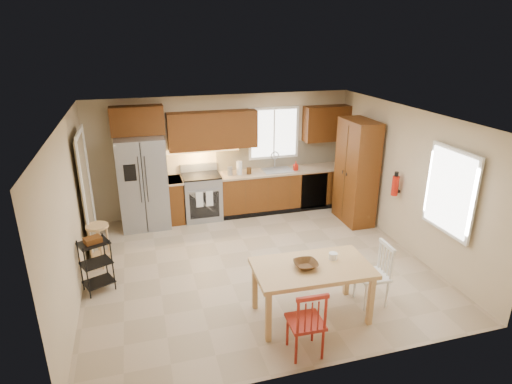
{
  "coord_description": "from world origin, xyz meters",
  "views": [
    {
      "loc": [
        -1.75,
        -6.09,
        3.67
      ],
      "look_at": [
        0.11,
        0.4,
        1.15
      ],
      "focal_mm": 30.0,
      "sensor_mm": 36.0,
      "label": 1
    }
  ],
  "objects_px": {
    "dining_table": "(311,292)",
    "chair_white": "(372,275)",
    "soap_bottle": "(296,166)",
    "range_stove": "(202,197)",
    "pantry": "(356,172)",
    "table_jar": "(333,258)",
    "fire_extinguisher": "(395,186)",
    "table_bowl": "(306,268)",
    "bar_stool": "(100,246)",
    "refrigerator": "(143,183)",
    "utility_cart": "(97,266)",
    "chair_red": "(306,320)"
  },
  "relations": [
    {
      "from": "pantry",
      "to": "fire_extinguisher",
      "type": "distance_m",
      "value": 1.07
    },
    {
      "from": "refrigerator",
      "to": "utility_cart",
      "type": "bearing_deg",
      "value": -109.99
    },
    {
      "from": "soap_bottle",
      "to": "utility_cart",
      "type": "xyz_separation_m",
      "value": [
        -3.98,
        -2.17,
        -0.58
      ]
    },
    {
      "from": "dining_table",
      "to": "chair_white",
      "type": "relative_size",
      "value": 1.7
    },
    {
      "from": "chair_red",
      "to": "utility_cart",
      "type": "relative_size",
      "value": 1.09
    },
    {
      "from": "soap_bottle",
      "to": "table_jar",
      "type": "xyz_separation_m",
      "value": [
        -0.81,
        -3.54,
        -0.2
      ]
    },
    {
      "from": "soap_bottle",
      "to": "dining_table",
      "type": "xyz_separation_m",
      "value": [
        -1.15,
        -3.64,
        -0.62
      ]
    },
    {
      "from": "fire_extinguisher",
      "to": "table_bowl",
      "type": "bearing_deg",
      "value": -144.87
    },
    {
      "from": "chair_white",
      "to": "table_jar",
      "type": "relative_size",
      "value": 6.89
    },
    {
      "from": "fire_extinguisher",
      "to": "utility_cart",
      "type": "xyz_separation_m",
      "value": [
        -5.13,
        -0.22,
        -0.68
      ]
    },
    {
      "from": "chair_red",
      "to": "refrigerator",
      "type": "bearing_deg",
      "value": 113.5
    },
    {
      "from": "refrigerator",
      "to": "pantry",
      "type": "xyz_separation_m",
      "value": [
        4.13,
        -0.93,
        0.14
      ]
    },
    {
      "from": "chair_white",
      "to": "pantry",
      "type": "bearing_deg",
      "value": -20.96
    },
    {
      "from": "range_stove",
      "to": "bar_stool",
      "type": "bearing_deg",
      "value": -142.37
    },
    {
      "from": "soap_bottle",
      "to": "dining_table",
      "type": "relative_size",
      "value": 0.12
    },
    {
      "from": "table_bowl",
      "to": "bar_stool",
      "type": "xyz_separation_m",
      "value": [
        -2.73,
        2.22,
        -0.4
      ]
    },
    {
      "from": "fire_extinguisher",
      "to": "chair_white",
      "type": "height_order",
      "value": "fire_extinguisher"
    },
    {
      "from": "chair_white",
      "to": "fire_extinguisher",
      "type": "bearing_deg",
      "value": -37.31
    },
    {
      "from": "pantry",
      "to": "table_bowl",
      "type": "distance_m",
      "value": 3.52
    },
    {
      "from": "soap_bottle",
      "to": "bar_stool",
      "type": "relative_size",
      "value": 0.26
    },
    {
      "from": "fire_extinguisher",
      "to": "range_stove",
      "type": "bearing_deg",
      "value": 147.38
    },
    {
      "from": "refrigerator",
      "to": "pantry",
      "type": "distance_m",
      "value": 4.23
    },
    {
      "from": "range_stove",
      "to": "bar_stool",
      "type": "relative_size",
      "value": 1.24
    },
    {
      "from": "refrigerator",
      "to": "chair_white",
      "type": "xyz_separation_m",
      "value": [
        2.98,
        -3.61,
        -0.45
      ]
    },
    {
      "from": "soap_bottle",
      "to": "bar_stool",
      "type": "xyz_separation_m",
      "value": [
        -3.98,
        -1.42,
        -0.62
      ]
    },
    {
      "from": "dining_table",
      "to": "table_jar",
      "type": "xyz_separation_m",
      "value": [
        0.34,
        0.1,
        0.42
      ]
    },
    {
      "from": "refrigerator",
      "to": "soap_bottle",
      "type": "bearing_deg",
      "value": -0.45
    },
    {
      "from": "soap_bottle",
      "to": "fire_extinguisher",
      "type": "bearing_deg",
      "value": -59.47
    },
    {
      "from": "chair_white",
      "to": "bar_stool",
      "type": "distance_m",
      "value": 4.36
    },
    {
      "from": "dining_table",
      "to": "chair_white",
      "type": "bearing_deg",
      "value": 5.2
    },
    {
      "from": "pantry",
      "to": "dining_table",
      "type": "bearing_deg",
      "value": -127.49
    },
    {
      "from": "chair_red",
      "to": "bar_stool",
      "type": "height_order",
      "value": "chair_red"
    },
    {
      "from": "soap_bottle",
      "to": "dining_table",
      "type": "bearing_deg",
      "value": -107.53
    },
    {
      "from": "soap_bottle",
      "to": "utility_cart",
      "type": "bearing_deg",
      "value": -151.35
    },
    {
      "from": "soap_bottle",
      "to": "chair_white",
      "type": "height_order",
      "value": "soap_bottle"
    },
    {
      "from": "range_stove",
      "to": "refrigerator",
      "type": "bearing_deg",
      "value": -177.01
    },
    {
      "from": "dining_table",
      "to": "utility_cart",
      "type": "bearing_deg",
      "value": 154.89
    },
    {
      "from": "table_jar",
      "to": "bar_stool",
      "type": "height_order",
      "value": "table_jar"
    },
    {
      "from": "soap_bottle",
      "to": "table_jar",
      "type": "bearing_deg",
      "value": -102.85
    },
    {
      "from": "pantry",
      "to": "table_bowl",
      "type": "relative_size",
      "value": 6.65
    },
    {
      "from": "range_stove",
      "to": "table_bowl",
      "type": "distance_m",
      "value": 3.82
    },
    {
      "from": "refrigerator",
      "to": "fire_extinguisher",
      "type": "height_order",
      "value": "refrigerator"
    },
    {
      "from": "fire_extinguisher",
      "to": "dining_table",
      "type": "bearing_deg",
      "value": -143.74
    },
    {
      "from": "table_bowl",
      "to": "pantry",
      "type": "bearing_deg",
      "value": 51.25
    },
    {
      "from": "pantry",
      "to": "table_bowl",
      "type": "xyz_separation_m",
      "value": [
        -2.2,
        -2.74,
        -0.28
      ]
    },
    {
      "from": "soap_bottle",
      "to": "chair_white",
      "type": "xyz_separation_m",
      "value": [
        -0.2,
        -3.59,
        -0.54
      ]
    },
    {
      "from": "refrigerator",
      "to": "chair_white",
      "type": "bearing_deg",
      "value": -50.45
    },
    {
      "from": "refrigerator",
      "to": "table_bowl",
      "type": "distance_m",
      "value": 4.14
    },
    {
      "from": "range_stove",
      "to": "pantry",
      "type": "relative_size",
      "value": 0.44
    },
    {
      "from": "bar_stool",
      "to": "chair_red",
      "type": "bearing_deg",
      "value": -31.01
    }
  ]
}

